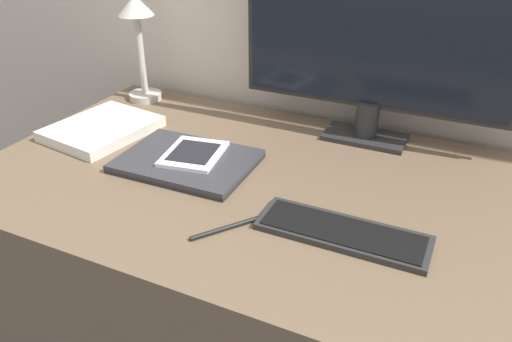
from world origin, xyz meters
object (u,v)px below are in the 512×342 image
Objects in this scene: pen at (227,228)px; notebook at (102,129)px; keyboard at (343,232)px; monitor at (378,33)px; ereader at (194,154)px; desk_lamp at (138,32)px; laptop at (187,161)px.

notebook is at bearing 154.31° from pen.
notebook reaches higher than pen.
notebook reaches higher than keyboard.
monitor is 0.51m from ereader.
ereader is 0.49m from desk_lamp.
notebook is (0.05, -0.25, -0.19)m from desk_lamp.
ereader reaches higher than pen.
desk_lamp is (-0.74, 0.42, 0.20)m from keyboard.
pen is at bearing -42.21° from desk_lamp.
keyboard is 0.72m from notebook.
monitor reaches higher than desk_lamp.
pen is (0.50, -0.24, -0.01)m from notebook.
desk_lamp is at bearing 100.43° from notebook.
keyboard is 1.04× the size of desk_lamp.
desk_lamp is (-0.68, -0.01, -0.07)m from monitor.
monitor is 2.16× the size of laptop.
laptop is at bearing -42.13° from desk_lamp.
ereader is (-0.40, 0.13, 0.02)m from keyboard.
pen is at bearing -25.69° from notebook.
monitor reaches higher than notebook.
keyboard is at bearing -17.82° from ereader.
desk_lamp is 0.76m from pen.
laptop is 0.30m from notebook.
monitor is at bearing 98.75° from keyboard.
desk_lamp is 0.32m from notebook.
desk_lamp is at bearing 137.87° from laptop.
pen is (0.20, -0.19, -0.01)m from laptop.
monitor reaches higher than ereader.
pen is (-0.14, -0.50, -0.27)m from monitor.
desk_lamp reaches higher than ereader.
laptop is (-0.40, 0.11, 0.00)m from keyboard.
notebook is at bearing 166.70° from keyboard.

